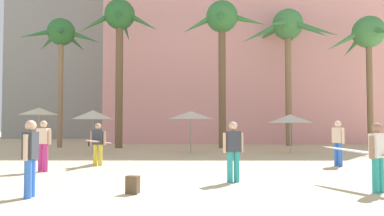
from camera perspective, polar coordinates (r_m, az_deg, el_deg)
name	(u,v)px	position (r m, az deg, el deg)	size (l,w,h in m)	color
ground	(182,216)	(6.69, -1.53, -16.60)	(120.00, 120.00, 0.00)	beige
hotel_pink	(243,39)	(35.08, 8.00, 10.70)	(23.70, 10.85, 19.16)	pink
palm_tree_far_left	(287,32)	(28.13, 14.81, 11.45)	(7.21, 6.74, 10.07)	#896B4C
palm_tree_left	(61,39)	(26.62, -19.90, 10.22)	(4.96, 5.20, 8.79)	#896B4C
palm_tree_center	(120,27)	(25.27, -11.30, 12.35)	(5.38, 5.38, 9.94)	brown
palm_tree_right	(369,38)	(28.37, 26.05, 9.84)	(6.03, 6.21, 9.09)	brown
palm_tree_far_right	(222,27)	(24.78, 4.74, 12.58)	(5.68, 5.68, 9.82)	brown
cafe_umbrella_0	(93,115)	(20.02, -15.33, -1.03)	(2.19, 2.19, 2.33)	gray
cafe_umbrella_1	(290,119)	(20.58, 15.20, -1.62)	(2.47, 2.47, 2.12)	gray
cafe_umbrella_2	(39,111)	(20.97, -22.96, -0.49)	(2.03, 2.03, 2.47)	gray
cafe_umbrella_3	(191,115)	(19.92, -0.20, -1.12)	(2.54, 2.54, 2.31)	gray
beach_towel	(165,190)	(9.10, -4.23, -12.73)	(1.56, 1.10, 0.01)	white
backpack	(133,185)	(8.70, -9.28, -11.89)	(0.34, 0.31, 0.42)	brown
person_mid_left	(375,154)	(9.81, 26.88, -6.47)	(1.64, 2.99, 1.65)	teal
person_far_left	(99,142)	(14.65, -14.46, -5.23)	(0.68, 2.69, 1.64)	gold
person_near_left	(30,155)	(8.82, -24.12, -6.77)	(0.25, 0.60, 1.71)	blue
person_near_right	(338,141)	(14.92, 22.01, -4.88)	(0.36, 0.59, 1.73)	blue
person_mid_center	(233,149)	(10.20, 6.50, -6.43)	(0.60, 0.32, 1.68)	teal
person_far_right	(43,144)	(13.28, -22.38, -5.20)	(0.60, 0.32, 1.73)	#B7337F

